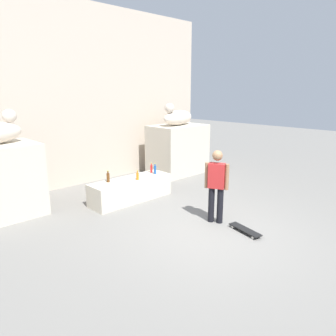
{
  "coord_description": "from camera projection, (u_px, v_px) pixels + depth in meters",
  "views": [
    {
      "loc": [
        -5.01,
        -3.89,
        2.95
      ],
      "look_at": [
        0.19,
        1.55,
        1.1
      ],
      "focal_mm": 34.1,
      "sensor_mm": 36.0,
      "label": 1
    }
  ],
  "objects": [
    {
      "name": "bottle_red",
      "position": [
        151.0,
        169.0,
        9.24
      ],
      "size": [
        0.06,
        0.06,
        0.29
      ],
      "color": "red",
      "rests_on": "ledge_block"
    },
    {
      "name": "ground_plane",
      "position": [
        212.0,
        232.0,
        6.8
      ],
      "size": [
        40.0,
        40.0,
        0.0
      ],
      "primitive_type": "plane",
      "color": "slate"
    },
    {
      "name": "facade_wall",
      "position": [
        77.0,
        96.0,
        9.96
      ],
      "size": [
        9.86,
        0.6,
        5.52
      ],
      "primitive_type": "cube",
      "color": "#C1B29F",
      "rests_on": "ground_plane"
    },
    {
      "name": "skateboard",
      "position": [
        245.0,
        230.0,
        6.76
      ],
      "size": [
        0.38,
        0.82,
        0.08
      ],
      "rotation": [
        0.0,
        0.0,
        4.48
      ],
      "color": "black",
      "rests_on": "ground_plane"
    },
    {
      "name": "bottle_brown",
      "position": [
        108.0,
        177.0,
        8.29
      ],
      "size": [
        0.08,
        0.08,
        0.31
      ],
      "color": "#593314",
      "rests_on": "ledge_block"
    },
    {
      "name": "statue_reclining_right",
      "position": [
        178.0,
        117.0,
        11.12
      ],
      "size": [
        1.68,
        0.89,
        0.78
      ],
      "rotation": [
        0.0,
        0.0,
        3.36
      ],
      "color": "beige",
      "rests_on": "pedestal_right"
    },
    {
      "name": "pedestal_right",
      "position": [
        178.0,
        149.0,
        11.43
      ],
      "size": [
        1.99,
        1.31,
        1.74
      ],
      "primitive_type": "cube",
      "color": "beige",
      "rests_on": "ground_plane"
    },
    {
      "name": "skater",
      "position": [
        216.0,
        183.0,
        7.1
      ],
      "size": [
        0.34,
        0.49,
        1.67
      ],
      "rotation": [
        0.0,
        0.0,
        5.17
      ],
      "color": "black",
      "rests_on": "ground_plane"
    },
    {
      "name": "ledge_block",
      "position": [
        131.0,
        190.0,
        8.69
      ],
      "size": [
        2.33,
        0.73,
        0.61
      ],
      "primitive_type": "cube",
      "color": "beige",
      "rests_on": "ground_plane"
    },
    {
      "name": "bottle_blue",
      "position": [
        155.0,
        170.0,
        9.1
      ],
      "size": [
        0.07,
        0.07,
        0.31
      ],
      "color": "#194C99",
      "rests_on": "ledge_block"
    },
    {
      "name": "bottle_orange",
      "position": [
        137.0,
        176.0,
        8.5
      ],
      "size": [
        0.07,
        0.07,
        0.26
      ],
      "color": "orange",
      "rests_on": "ledge_block"
    }
  ]
}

